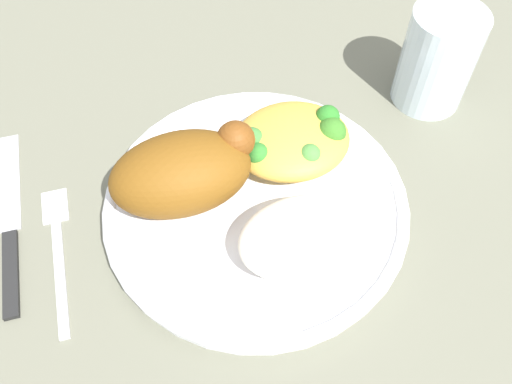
# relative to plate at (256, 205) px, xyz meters

# --- Properties ---
(ground_plane) EXTENTS (2.00, 2.00, 0.00)m
(ground_plane) POSITION_rel_plate_xyz_m (0.00, 0.00, -0.01)
(ground_plane) COLOR #636352
(plate) EXTENTS (0.26, 0.26, 0.02)m
(plate) POSITION_rel_plate_xyz_m (0.00, 0.00, 0.00)
(plate) COLOR silver
(plate) RESTS_ON ground_plane
(roasted_chicken) EXTENTS (0.12, 0.08, 0.06)m
(roasted_chicken) POSITION_rel_plate_xyz_m (-0.05, 0.02, 0.04)
(roasted_chicken) COLOR brown
(roasted_chicken) RESTS_ON plate
(rice_pile) EXTENTS (0.10, 0.07, 0.04)m
(rice_pile) POSITION_rel_plate_xyz_m (0.02, -0.06, 0.03)
(rice_pile) COLOR white
(rice_pile) RESTS_ON plate
(mac_cheese_with_broccoli) EXTENTS (0.10, 0.09, 0.04)m
(mac_cheese_with_broccoli) POSITION_rel_plate_xyz_m (0.05, 0.04, 0.03)
(mac_cheese_with_broccoli) COLOR gold
(mac_cheese_with_broccoli) RESTS_ON plate
(fork) EXTENTS (0.02, 0.14, 0.01)m
(fork) POSITION_rel_plate_xyz_m (-0.17, 0.01, -0.01)
(fork) COLOR silver
(fork) RESTS_ON ground_plane
(knife) EXTENTS (0.02, 0.19, 0.01)m
(knife) POSITION_rel_plate_xyz_m (-0.21, 0.04, -0.01)
(knife) COLOR black
(knife) RESTS_ON ground_plane
(water_glass) EXTENTS (0.07, 0.07, 0.10)m
(water_glass) POSITION_rel_plate_xyz_m (0.21, 0.09, 0.04)
(water_glass) COLOR silver
(water_glass) RESTS_ON ground_plane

